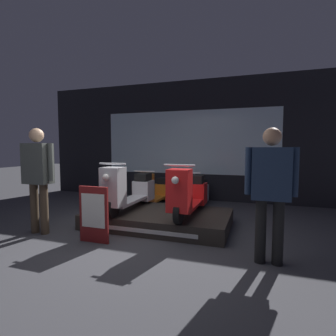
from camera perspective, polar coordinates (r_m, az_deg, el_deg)
ground_plane at (r=4.05m, az=-8.95°, el=-15.99°), size 30.00×30.00×0.00m
shop_wall_back at (r=7.17m, az=4.39°, el=5.97°), size 8.57×0.09×3.20m
display_platform at (r=4.83m, az=-2.06°, el=-10.93°), size 2.52×1.42×0.26m
scooter_display_left at (r=4.93m, az=-8.34°, el=-4.78°), size 0.48×1.69×0.91m
scooter_display_right at (r=4.54m, az=4.57°, el=-5.56°), size 0.48×1.69×0.91m
scooter_backrow_0 at (r=6.36m, az=-2.92°, el=-5.02°), size 0.48×1.69×0.91m
scooter_backrow_1 at (r=6.06m, az=5.96°, el=-5.50°), size 0.48×1.69×0.91m
person_left_browsing at (r=4.75m, az=-26.47°, el=-0.65°), size 0.61×0.25×1.72m
person_right_browsing at (r=3.36m, az=21.46°, el=-3.32°), size 0.60×0.25×1.65m
price_sign_board at (r=4.09m, az=-15.85°, el=-9.67°), size 0.48×0.04×0.84m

